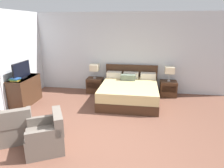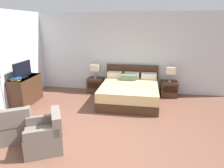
% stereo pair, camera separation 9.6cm
% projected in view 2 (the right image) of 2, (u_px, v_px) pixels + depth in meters
% --- Properties ---
extents(ground_plane, '(11.11, 11.11, 0.00)m').
position_uv_depth(ground_plane, '(100.00, 151.00, 3.87)').
color(ground_plane, brown).
extents(wall_back, '(7.32, 0.06, 2.76)m').
position_uv_depth(wall_back, '(124.00, 53.00, 6.99)').
color(wall_back, silver).
rests_on(wall_back, ground).
extents(wall_left, '(0.06, 5.50, 2.76)m').
position_uv_depth(wall_left, '(2.00, 62.00, 5.44)').
color(wall_left, silver).
rests_on(wall_left, ground).
extents(bed, '(1.80, 1.99, 0.99)m').
position_uv_depth(bed, '(129.00, 92.00, 6.29)').
color(bed, '#422819').
rests_on(bed, ground).
extents(nightstand_left, '(0.54, 0.47, 0.52)m').
position_uv_depth(nightstand_left, '(96.00, 85.00, 7.16)').
color(nightstand_left, '#422819').
rests_on(nightstand_left, ground).
extents(nightstand_right, '(0.54, 0.47, 0.52)m').
position_uv_depth(nightstand_right, '(169.00, 89.00, 6.74)').
color(nightstand_right, '#422819').
rests_on(nightstand_right, ground).
extents(table_lamp_left, '(0.30, 0.30, 0.50)m').
position_uv_depth(table_lamp_left, '(95.00, 68.00, 6.98)').
color(table_lamp_left, '#B7B7BC').
rests_on(table_lamp_left, nightstand_left).
extents(table_lamp_right, '(0.30, 0.30, 0.50)m').
position_uv_depth(table_lamp_right, '(171.00, 70.00, 6.56)').
color(table_lamp_right, '#B7B7BC').
rests_on(table_lamp_right, nightstand_right).
extents(dresser, '(0.48, 1.13, 0.83)m').
position_uv_depth(dresser, '(26.00, 90.00, 6.12)').
color(dresser, '#422819').
rests_on(dresser, ground).
extents(tv, '(0.18, 0.82, 0.48)m').
position_uv_depth(tv, '(23.00, 70.00, 5.89)').
color(tv, black).
rests_on(tv, dresser).
extents(book_red_cover, '(0.23, 0.18, 0.04)m').
position_uv_depth(book_red_cover, '(16.00, 80.00, 5.62)').
color(book_red_cover, gold).
rests_on(book_red_cover, dresser).
extents(book_blue_cover, '(0.26, 0.21, 0.03)m').
position_uv_depth(book_blue_cover, '(16.00, 79.00, 5.61)').
color(book_blue_cover, '#2D7042').
rests_on(book_blue_cover, book_red_cover).
extents(book_small_top, '(0.27, 0.23, 0.03)m').
position_uv_depth(book_small_top, '(16.00, 78.00, 5.60)').
color(book_small_top, '#234C8E').
rests_on(book_small_top, book_blue_cover).
extents(armchair_by_window, '(0.94, 0.94, 0.76)m').
position_uv_depth(armchair_by_window, '(15.00, 126.00, 4.23)').
color(armchair_by_window, '#70665B').
rests_on(armchair_by_window, ground).
extents(armchair_companion, '(0.93, 0.92, 0.76)m').
position_uv_depth(armchair_companion, '(46.00, 136.00, 3.88)').
color(armchair_companion, '#70665B').
rests_on(armchair_companion, ground).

